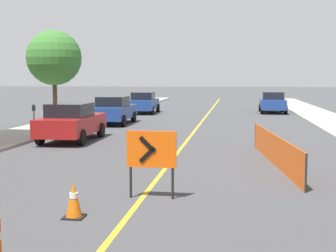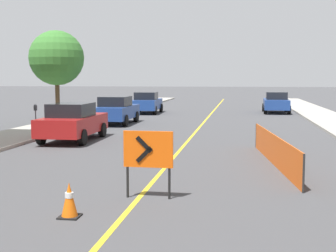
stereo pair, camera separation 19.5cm
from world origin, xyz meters
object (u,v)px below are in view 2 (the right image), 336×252
Objects in this scene: traffic_cone_fourth at (69,200)px; parked_car_curb_near at (73,122)px; arrow_barricade_primary at (148,152)px; parked_car_curb_far at (147,103)px; parked_car_opposite_side at (276,102)px; street_tree_left_near at (57,58)px; parking_meter_near_curb at (36,113)px; parked_car_curb_mid at (116,110)px.

traffic_cone_fourth is 0.16× the size of parked_car_curb_near.
parked_car_curb_near is at bearing 120.75° from arrow_barricade_primary.
parked_car_curb_far and parked_car_opposite_side have the same top height.
street_tree_left_near reaches higher than parked_car_curb_far.
traffic_cone_fourth is 17.99m from street_tree_left_near.
parked_car_opposite_side is 0.85× the size of street_tree_left_near.
traffic_cone_fourth is at bearing -62.52° from parking_meter_near_curb.
street_tree_left_near reaches higher than traffic_cone_fourth.
parked_car_curb_far is (-0.01, 15.60, 0.00)m from parked_car_curb_near.
parked_car_curb_near is 0.99× the size of parked_car_curb_far.
arrow_barricade_primary is 11.48m from parking_meter_near_curb.
street_tree_left_near reaches higher than parked_car_opposite_side.
parked_car_curb_mid is (-0.11, 7.27, 0.00)m from parked_car_curb_near.
parked_car_opposite_side is (9.60, 1.87, 0.00)m from parked_car_curb_far.
arrow_barricade_primary is at bearing -80.61° from parked_car_curb_far.
parked_car_curb_mid is (-5.10, 16.09, -0.23)m from arrow_barricade_primary.
parked_car_opposite_side is 20.54m from parking_meter_near_curb.
parked_car_curb_near is 1.00× the size of parked_car_opposite_side.
parked_car_curb_mid is 0.98× the size of parked_car_curb_far.
parked_car_curb_far is 10.62m from street_tree_left_near.
parked_car_curb_mid and parked_car_opposite_side have the same top height.
street_tree_left_near is at bearing -136.10° from parked_car_opposite_side.
parked_car_opposite_side is at bearing 60.66° from parked_car_curb_near.
parked_car_curb_mid is 14.07m from parked_car_opposite_side.
arrow_barricade_primary is 1.08× the size of parking_meter_near_curb.
parking_meter_near_curb is (-1.84, 0.40, 0.30)m from parked_car_curb_near.
parking_meter_near_curb is at bearing 117.48° from traffic_cone_fourth.
arrow_barricade_primary is 26.69m from parked_car_opposite_side.
parking_meter_near_curb is 6.16m from street_tree_left_near.
parked_car_opposite_side is at bearing 42.62° from street_tree_left_near.
parked_car_curb_near and parked_car_opposite_side have the same top height.
street_tree_left_near is (-3.04, 5.84, 2.92)m from parked_car_curb_near.
parked_car_curb_mid is at bearing 108.82° from arrow_barricade_primary.
traffic_cone_fourth is at bearing -100.42° from parked_car_opposite_side.
parking_meter_near_curb is (-1.73, -6.87, 0.30)m from parked_car_curb_mid.
parked_car_curb_near is (-5.00, 8.82, -0.23)m from arrow_barricade_primary.
parked_car_curb_far is at bearing 89.35° from parked_car_curb_mid.
parked_car_curb_near is at bearing 110.00° from traffic_cone_fourth.
traffic_cone_fourth is at bearing -77.56° from parked_car_curb_mid.
parked_car_curb_far reaches higher than parking_meter_near_curb.
arrow_barricade_primary is 0.34× the size of parked_car_curb_far.
parking_meter_near_curb is at bearing 167.17° from parked_car_curb_near.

